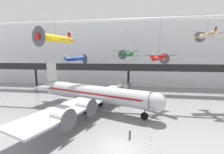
% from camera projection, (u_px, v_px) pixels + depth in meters
% --- Properties ---
extents(ground_plane, '(260.00, 260.00, 0.00)m').
position_uv_depth(ground_plane, '(119.00, 148.00, 17.89)').
color(ground_plane, gray).
extents(hangar_back_wall, '(140.00, 3.00, 24.07)m').
position_uv_depth(hangar_back_wall, '(130.00, 53.00, 54.22)').
color(hangar_back_wall, white).
rests_on(hangar_back_wall, ground).
extents(mezzanine_walkway, '(110.00, 3.20, 8.72)m').
position_uv_depth(mezzanine_walkway, '(128.00, 69.00, 43.50)').
color(mezzanine_walkway, black).
rests_on(mezzanine_walkway, ground).
extents(ceiling_truss_beam, '(120.00, 0.60, 0.60)m').
position_uv_depth(ceiling_truss_beam, '(127.00, 20.00, 31.67)').
color(ceiling_truss_beam, silver).
extents(airliner_silver_main, '(27.97, 32.63, 9.45)m').
position_uv_depth(airliner_silver_main, '(92.00, 93.00, 30.26)').
color(airliner_silver_main, '#B7BABF').
rests_on(airliner_silver_main, ground).
extents(suspended_plane_yellow_lowwing, '(9.45, 8.09, 5.84)m').
position_uv_depth(suspended_plane_yellow_lowwing, '(56.00, 39.00, 27.60)').
color(suspended_plane_yellow_lowwing, yellow).
extents(suspended_plane_red_highwing, '(5.87, 5.46, 8.97)m').
position_uv_depth(suspended_plane_red_highwing, '(159.00, 57.00, 30.04)').
color(suspended_plane_red_highwing, red).
extents(suspended_plane_blue_trainer, '(7.86, 7.55, 9.85)m').
position_uv_depth(suspended_plane_blue_trainer, '(75.00, 59.00, 47.46)').
color(suspended_plane_blue_trainer, '#1E4CAD').
extents(suspended_plane_green_biplane, '(7.21, 6.39, 8.23)m').
position_uv_depth(suspended_plane_green_biplane, '(127.00, 54.00, 39.45)').
color(suspended_plane_green_biplane, '#1E6B33').
extents(suspended_plane_cream_biplane, '(6.98, 5.71, 4.32)m').
position_uv_depth(suspended_plane_cream_biplane, '(207.00, 35.00, 30.22)').
color(suspended_plane_cream_biplane, beige).
extents(stanchion_barrier, '(0.36, 0.36, 1.08)m').
position_uv_depth(stanchion_barrier, '(150.00, 141.00, 18.64)').
color(stanchion_barrier, '#B2B5BA').
rests_on(stanchion_barrier, ground).
extents(info_sign_pedestal, '(0.28, 0.75, 1.24)m').
position_uv_depth(info_sign_pedestal, '(130.00, 136.00, 19.72)').
color(info_sign_pedestal, '#4C4C51').
rests_on(info_sign_pedestal, ground).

